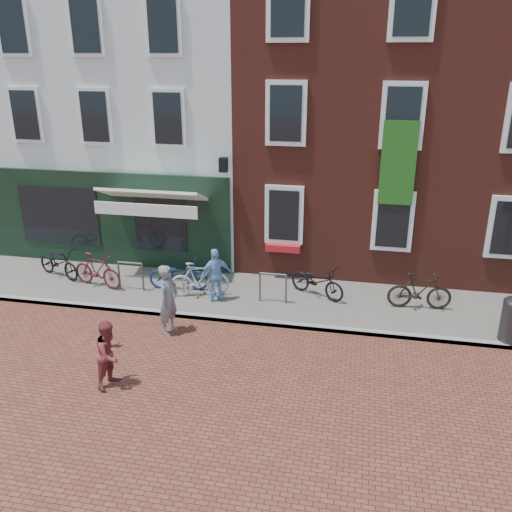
% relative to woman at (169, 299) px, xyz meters
% --- Properties ---
extents(ground, '(80.00, 80.00, 0.00)m').
position_rel_woman_xyz_m(ground, '(1.67, 0.73, -0.86)').
color(ground, brown).
extents(sidewalk, '(24.00, 3.00, 0.10)m').
position_rel_woman_xyz_m(sidewalk, '(2.67, 2.23, -0.81)').
color(sidewalk, slate).
rests_on(sidewalk, ground).
extents(building_stucco, '(8.00, 8.00, 9.00)m').
position_rel_woman_xyz_m(building_stucco, '(-3.33, 7.73, 3.64)').
color(building_stucco, silver).
rests_on(building_stucco, ground).
extents(building_brick_mid, '(6.00, 8.00, 10.00)m').
position_rel_woman_xyz_m(building_brick_mid, '(3.67, 7.73, 4.14)').
color(building_brick_mid, maroon).
rests_on(building_brick_mid, ground).
extents(woman, '(0.53, 0.70, 1.72)m').
position_rel_woman_xyz_m(woman, '(0.00, 0.00, 0.00)').
color(woman, slate).
rests_on(woman, ground).
extents(boy, '(0.71, 0.81, 1.41)m').
position_rel_woman_xyz_m(boy, '(-0.38, -2.32, -0.15)').
color(boy, maroon).
rests_on(boy, ground).
extents(cafe_person, '(0.90, 0.78, 1.45)m').
position_rel_woman_xyz_m(cafe_person, '(0.67, 1.75, -0.03)').
color(cafe_person, '#7FACDE').
rests_on(cafe_person, sidewalk).
extents(bicycle_0, '(1.76, 1.18, 0.88)m').
position_rel_woman_xyz_m(bicycle_0, '(-4.30, 2.39, -0.32)').
color(bicycle_0, black).
rests_on(bicycle_0, sidewalk).
extents(bicycle_1, '(1.68, 0.85, 0.97)m').
position_rel_woman_xyz_m(bicycle_1, '(-2.85, 1.96, -0.27)').
color(bicycle_1, '#521522').
rests_on(bicycle_1, sidewalk).
extents(bicycle_2, '(1.72, 0.75, 0.88)m').
position_rel_woman_xyz_m(bicycle_2, '(-0.54, 2.23, -0.32)').
color(bicycle_2, navy).
rests_on(bicycle_2, sidewalk).
extents(bicycle_3, '(1.68, 0.93, 0.97)m').
position_rel_woman_xyz_m(bicycle_3, '(0.15, 1.93, -0.27)').
color(bicycle_3, '#BBBBBE').
rests_on(bicycle_3, sidewalk).
extents(bicycle_4, '(1.74, 1.31, 0.88)m').
position_rel_woman_xyz_m(bicycle_4, '(3.28, 2.55, -0.32)').
color(bicycle_4, black).
rests_on(bicycle_4, sidewalk).
extents(bicycle_5, '(1.65, 0.57, 0.97)m').
position_rel_woman_xyz_m(bicycle_5, '(5.93, 2.31, -0.27)').
color(bicycle_5, black).
rests_on(bicycle_5, sidewalk).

